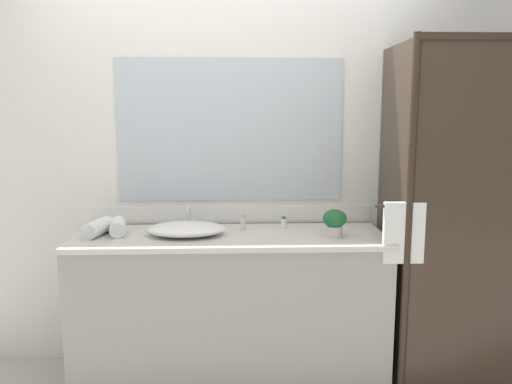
% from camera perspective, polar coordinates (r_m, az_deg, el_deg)
% --- Properties ---
extents(ground_plane, '(8.00, 8.00, 0.00)m').
position_cam_1_polar(ground_plane, '(3.27, -2.80, -20.32)').
color(ground_plane, '#B7B2A8').
extents(wall_back_with_mirror, '(4.40, 0.06, 2.60)m').
position_cam_1_polar(wall_back_with_mirror, '(3.21, -2.92, 3.66)').
color(wall_back_with_mirror, silver).
rests_on(wall_back_with_mirror, ground_plane).
extents(vanity_cabinet, '(1.80, 0.58, 0.90)m').
position_cam_1_polar(vanity_cabinet, '(3.09, -2.86, -12.92)').
color(vanity_cabinet, '#9E9993').
rests_on(vanity_cabinet, ground_plane).
extents(shower_enclosure, '(1.20, 0.59, 2.00)m').
position_cam_1_polar(shower_enclosure, '(2.99, 22.22, -2.78)').
color(shower_enclosure, '#2D2319').
rests_on(shower_enclosure, ground_plane).
extents(sink_basin, '(0.46, 0.32, 0.07)m').
position_cam_1_polar(sink_basin, '(2.94, -7.90, -4.17)').
color(sink_basin, white).
rests_on(sink_basin, vanity_cabinet).
extents(faucet, '(0.17, 0.14, 0.13)m').
position_cam_1_polar(faucet, '(3.12, -7.57, -3.24)').
color(faucet, silver).
rests_on(faucet, vanity_cabinet).
extents(potted_plant, '(0.14, 0.14, 0.16)m').
position_cam_1_polar(potted_plant, '(2.90, 8.87, -3.27)').
color(potted_plant, beige).
rests_on(potted_plant, vanity_cabinet).
extents(amenity_bottle_shampoo, '(0.03, 0.03, 0.10)m').
position_cam_1_polar(amenity_bottle_shampoo, '(3.03, -1.50, -3.51)').
color(amenity_bottle_shampoo, silver).
rests_on(amenity_bottle_shampoo, vanity_cabinet).
extents(amenity_bottle_conditioner, '(0.03, 0.03, 0.07)m').
position_cam_1_polar(amenity_bottle_conditioner, '(3.08, 3.14, -3.51)').
color(amenity_bottle_conditioner, white).
rests_on(amenity_bottle_conditioner, vanity_cabinet).
extents(rolled_towel_near_edge, '(0.14, 0.25, 0.09)m').
position_cam_1_polar(rolled_towel_near_edge, '(3.05, -17.41, -3.85)').
color(rolled_towel_near_edge, white).
rests_on(rolled_towel_near_edge, vanity_cabinet).
extents(rolled_towel_middle, '(0.13, 0.21, 0.09)m').
position_cam_1_polar(rolled_towel_middle, '(3.03, -15.33, -3.82)').
color(rolled_towel_middle, white).
rests_on(rolled_towel_middle, vanity_cabinet).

